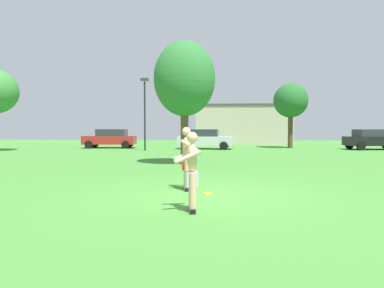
# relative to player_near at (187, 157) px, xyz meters

# --- Properties ---
(ground_plane) EXTENTS (80.00, 80.00, 0.00)m
(ground_plane) POSITION_rel_player_near_xyz_m (0.62, -0.72, -0.90)
(ground_plane) COLOR #428433
(player_near) EXTENTS (0.60, 0.71, 1.71)m
(player_near) POSITION_rel_player_near_xyz_m (0.00, 0.00, 0.00)
(player_near) COLOR black
(player_near) RESTS_ON ground_plane
(player_in_gray) EXTENTS (0.60, 0.63, 1.61)m
(player_in_gray) POSITION_rel_player_near_xyz_m (0.28, -2.49, -0.07)
(player_in_gray) COLOR black
(player_in_gray) RESTS_ON ground_plane
(frisbee) EXTENTS (0.26, 0.26, 0.03)m
(frisbee) POSITION_rel_player_near_xyz_m (0.58, -0.63, -0.89)
(frisbee) COLOR yellow
(frisbee) RESTS_ON ground_plane
(car_black_near_post) EXTENTS (4.45, 2.35, 1.58)m
(car_black_near_post) POSITION_rel_player_near_xyz_m (13.29, 18.55, -0.08)
(car_black_near_post) COLOR black
(car_black_near_post) RESTS_ON ground_plane
(car_red_mid_lot) EXTENTS (4.39, 2.20, 1.58)m
(car_red_mid_lot) POSITION_rel_player_near_xyz_m (-7.86, 19.61, -0.08)
(car_red_mid_lot) COLOR maroon
(car_red_mid_lot) RESTS_ON ground_plane
(car_silver_far_end) EXTENTS (4.47, 2.40, 1.58)m
(car_silver_far_end) POSITION_rel_player_near_xyz_m (0.15, 18.56, -0.08)
(car_silver_far_end) COLOR silver
(car_silver_far_end) RESTS_ON ground_plane
(lamp_post) EXTENTS (0.60, 0.24, 5.38)m
(lamp_post) POSITION_rel_player_near_xyz_m (-4.29, 16.41, 2.42)
(lamp_post) COLOR black
(lamp_post) RESTS_ON ground_plane
(outbuilding_behind_lot) EXTENTS (10.39, 5.20, 4.18)m
(outbuilding_behind_lot) POSITION_rel_player_near_xyz_m (4.03, 29.09, 1.19)
(outbuilding_behind_lot) COLOR #B2A893
(outbuilding_behind_lot) RESTS_ON ground_plane
(tree_left_field) EXTENTS (2.84, 2.84, 5.70)m
(tree_left_field) POSITION_rel_player_near_xyz_m (-0.58, 6.74, 3.03)
(tree_left_field) COLOR brown
(tree_left_field) RESTS_ON ground_plane
(tree_right_field) EXTENTS (2.83, 2.83, 5.40)m
(tree_right_field) POSITION_rel_player_near_xyz_m (7.25, 20.18, 3.03)
(tree_right_field) COLOR #4C3823
(tree_right_field) RESTS_ON ground_plane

